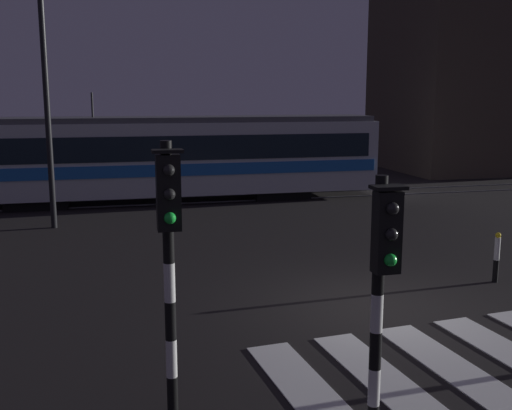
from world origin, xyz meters
TOP-DOWN VIEW (x-y plane):
  - ground_plane at (0.00, 0.00)m, footprint 120.00×120.00m
  - rail_near at (0.00, 12.18)m, footprint 80.00×0.12m
  - rail_far at (0.00, 13.61)m, footprint 80.00×0.12m
  - crosswalk_zebra at (0.00, -2.97)m, footprint 5.71×4.16m
  - traffic_light_kerb_mid_left at (-1.99, -4.35)m, footprint 0.36×0.42m
  - traffic_light_corner_near_left at (-4.21, -3.17)m, footprint 0.36×0.42m
  - street_lamp_trackside_left at (-6.62, 8.65)m, footprint 0.44×1.21m
  - tram at (-2.91, 12.89)m, footprint 16.89×2.58m
  - bollard_island_edge at (3.22, 0.79)m, footprint 0.12×0.12m
  - building_backdrop at (17.12, 19.76)m, footprint 13.78×8.00m

SIDE VIEW (x-z plane):
  - ground_plane at x=0.00m, z-range 0.00..0.00m
  - crosswalk_zebra at x=0.00m, z-range 0.00..0.02m
  - rail_near at x=0.00m, z-range 0.00..0.03m
  - rail_far at x=0.00m, z-range 0.00..0.03m
  - bollard_island_edge at x=3.22m, z-range 0.00..1.11m
  - tram at x=-2.91m, z-range -0.32..3.83m
  - traffic_light_kerb_mid_left at x=-1.99m, z-range 0.50..3.65m
  - traffic_light_corner_near_left at x=-4.21m, z-range 0.56..4.04m
  - street_lamp_trackside_left at x=-6.62m, z-range 0.99..8.74m
  - building_backdrop at x=17.12m, z-range 0.00..11.86m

